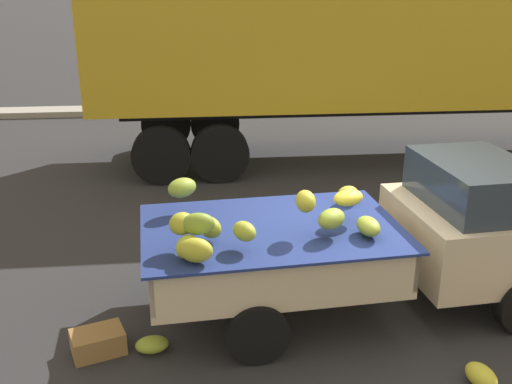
% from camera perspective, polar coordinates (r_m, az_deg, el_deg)
% --- Properties ---
extents(ground, '(220.00, 220.00, 0.00)m').
position_cam_1_polar(ground, '(7.31, 9.63, -10.09)').
color(ground, '#28282B').
extents(curb_strip, '(80.00, 0.80, 0.16)m').
position_cam_1_polar(curb_strip, '(17.09, 0.40, 8.15)').
color(curb_strip, gray).
rests_on(curb_strip, ground).
extents(pickup_truck, '(5.07, 2.19, 1.70)m').
position_cam_1_polar(pickup_truck, '(7.13, 16.99, -3.58)').
color(pickup_truck, '#CCB793').
rests_on(pickup_truck, ground).
extents(semi_trailer, '(12.00, 2.70, 3.95)m').
position_cam_1_polar(semi_trailer, '(12.43, 13.07, 14.59)').
color(semi_trailer, gold).
rests_on(semi_trailer, ground).
extents(fallen_banana_bunch_near_tailgate, '(0.36, 0.27, 0.16)m').
position_cam_1_polar(fallen_banana_bunch_near_tailgate, '(6.36, -9.99, -14.29)').
color(fallen_banana_bunch_near_tailgate, '#93A42F').
rests_on(fallen_banana_bunch_near_tailgate, ground).
extents(fallen_banana_bunch_by_wheel, '(0.32, 0.41, 0.21)m').
position_cam_1_polar(fallen_banana_bunch_by_wheel, '(6.20, 20.88, -16.24)').
color(fallen_banana_bunch_by_wheel, gold).
rests_on(fallen_banana_bunch_by_wheel, ground).
extents(produce_crate, '(0.61, 0.51, 0.24)m').
position_cam_1_polar(produce_crate, '(6.45, -14.99, -13.79)').
color(produce_crate, olive).
rests_on(produce_crate, ground).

